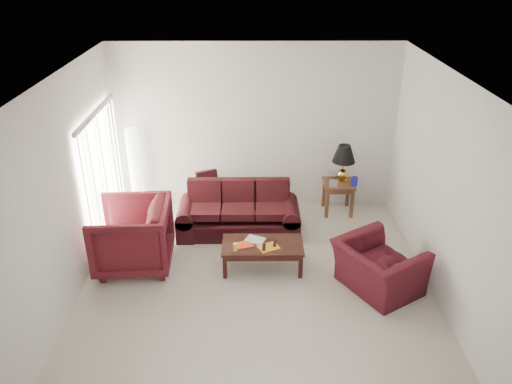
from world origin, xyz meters
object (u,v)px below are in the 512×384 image
end_table (338,197)px  sofa (238,210)px  armchair_right (378,267)px  floor_lamp (136,171)px  armchair_left (132,236)px  coffee_table (262,256)px

end_table → sofa: bearing=-158.1°
sofa → armchair_right: bearing=-42.5°
end_table → floor_lamp: 3.67m
floor_lamp → armchair_left: (0.28, -1.73, -0.29)m
floor_lamp → armchair_right: size_ratio=1.48×
armchair_left → coffee_table: size_ratio=0.93×
floor_lamp → coffee_table: bearing=-39.4°
armchair_right → coffee_table: bearing=40.7°
sofa → coffee_table: bearing=-74.4°
sofa → armchair_left: size_ratio=1.81×
floor_lamp → armchair_right: 4.53m
end_table → armchair_right: armchair_right is taller
armchair_right → coffee_table: size_ratio=0.90×
armchair_left → armchair_right: bearing=77.3°
floor_lamp → armchair_right: (3.85, -2.34, -0.45)m
end_table → armchair_left: 3.76m
sofa → armchair_left: 1.84m
end_table → floor_lamp: (-3.63, 0.05, 0.51)m
armchair_right → sofa: bearing=20.1°
floor_lamp → armchair_right: floor_lamp is taller
floor_lamp → sofa: bearing=-22.7°
sofa → armchair_right: 2.55m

